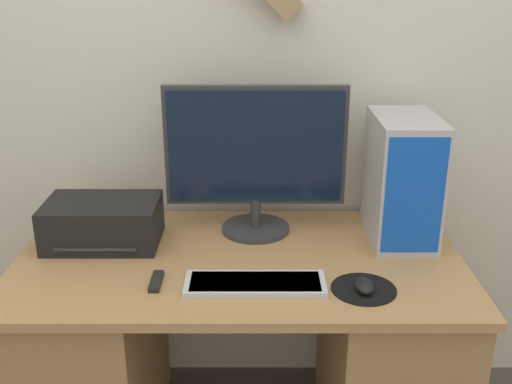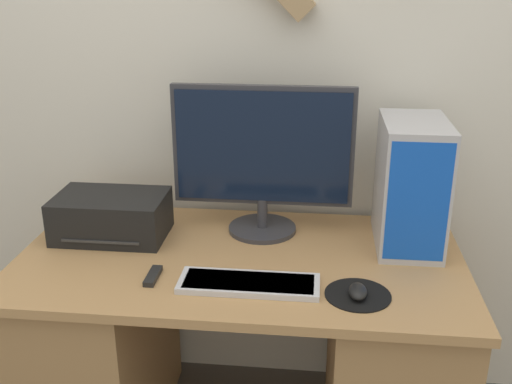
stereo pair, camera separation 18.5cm
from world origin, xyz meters
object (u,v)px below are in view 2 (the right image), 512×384
Objects in this scene: printer at (111,216)px; monitor at (263,154)px; keyboard at (249,283)px; remote_control at (153,276)px; mouse at (358,291)px; computer_tower at (411,184)px.

monitor is at bearing 11.17° from printer.
printer reaches higher than keyboard.
remote_control is at bearing 176.81° from keyboard.
keyboard is 0.60m from printer.
mouse is at bearing -21.63° from printer.
computer_tower reaches higher than keyboard.
keyboard is 0.29m from remote_control.
computer_tower reaches higher than printer.
computer_tower is at bearing 22.79° from remote_control.
mouse is 0.21× the size of computer_tower.
remote_control is at bearing 175.61° from mouse.
printer is at bearing 149.86° from keyboard.
mouse is at bearing -5.49° from keyboard.
computer_tower is (0.49, 0.35, 0.20)m from keyboard.
keyboard is at bearing 174.51° from mouse.
remote_control is (-0.61, 0.05, -0.01)m from mouse.
monitor is 1.49× the size of keyboard.
keyboard is 1.10× the size of printer.
mouse reaches higher than keyboard.
keyboard is at bearing -3.19° from remote_control.
printer is (-0.51, 0.30, 0.06)m from keyboard.
mouse is 0.46m from computer_tower.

